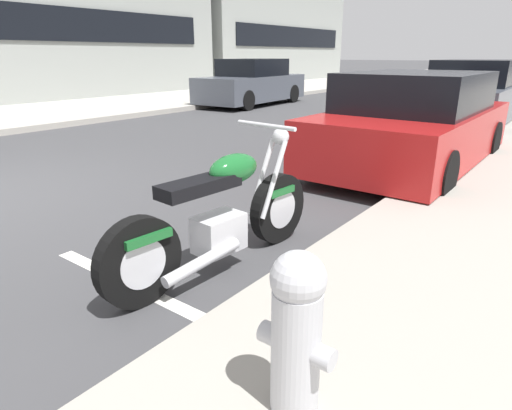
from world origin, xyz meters
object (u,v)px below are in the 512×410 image
Objects in this scene: parked_car_at_intersection at (473,95)px; car_opposite_curb at (252,84)px; parked_motorcycle at (221,218)px; parked_car_mid_block at (413,124)px; fire_hydrant at (297,329)px; parked_car_near_corner at (507,84)px.

car_opposite_curb is (0.42, 7.11, -0.02)m from parked_car_at_intersection.
parked_car_at_intersection is (9.43, 0.21, 0.29)m from parked_motorcycle.
car_opposite_curb reaches higher than parked_motorcycle.
car_opposite_curb is (5.58, 7.39, 0.03)m from parked_car_mid_block.
car_opposite_curb reaches higher than fire_hydrant.
parked_car_at_intersection is 5.90m from parked_car_near_corner.
parked_car_near_corner reaches higher than parked_car_mid_block.
parked_car_at_intersection is 5.83× the size of fire_hydrant.
car_opposite_curb reaches higher than parked_car_near_corner.
parked_car_near_corner reaches higher than fire_hydrant.
fire_hydrant is at bearing -122.38° from parked_motorcycle.
parked_motorcycle is 12.27m from car_opposite_curb.
fire_hydrant is (-5.31, -1.28, -0.13)m from parked_car_mid_block.
parked_car_at_intersection is 7.12m from car_opposite_curb.
parked_motorcycle is 2.78× the size of fire_hydrant.
fire_hydrant is (-10.47, -1.57, -0.18)m from parked_car_at_intersection.
parked_car_near_corner is at bearing 124.11° from car_opposite_curb.
parked_car_near_corner is 5.44× the size of fire_hydrant.
parked_car_mid_block is 0.92× the size of car_opposite_curb.
parked_car_near_corner reaches higher than parked_motorcycle.
parked_car_near_corner is at bearing 6.34° from parked_motorcycle.
fire_hydrant is at bearing -177.61° from parked_car_near_corner.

